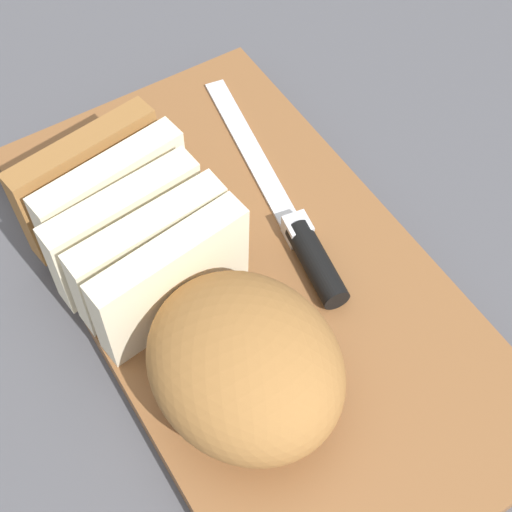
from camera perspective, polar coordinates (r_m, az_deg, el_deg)
name	(u,v)px	position (r m, az deg, el deg)	size (l,w,h in m)	color
ground_plane	(256,294)	(0.58, 0.00, -2.93)	(3.00, 3.00, 0.00)	#4C4C51
cutting_board	(256,287)	(0.57, 0.00, -2.34)	(0.45, 0.24, 0.02)	brown
bread_loaf	(192,302)	(0.50, -4.84, -3.52)	(0.28, 0.14, 0.09)	#996633
bread_knife	(299,234)	(0.57, 3.30, 1.69)	(0.25, 0.06, 0.02)	silver
crumb_near_knife	(220,233)	(0.58, -2.77, 1.73)	(0.01, 0.01, 0.01)	tan
crumb_near_loaf	(195,278)	(0.56, -4.68, -1.68)	(0.00, 0.00, 0.00)	tan
crumb_stray_left	(163,302)	(0.55, -7.08, -3.46)	(0.01, 0.01, 0.01)	tan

